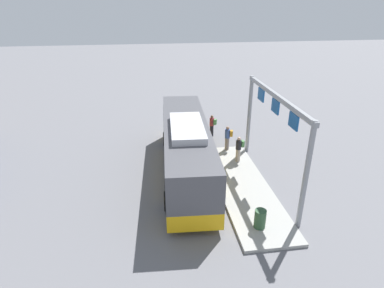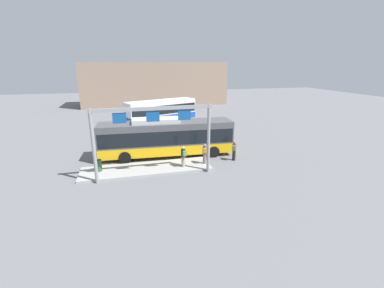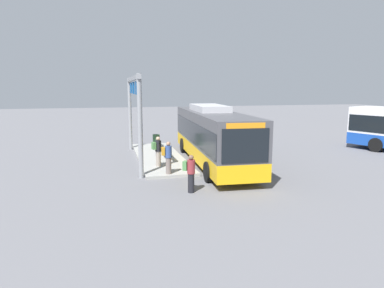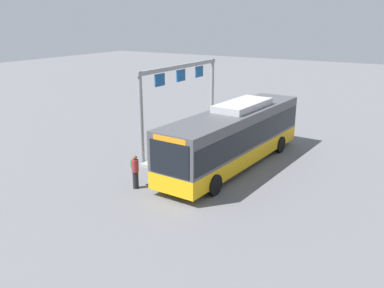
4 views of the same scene
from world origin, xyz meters
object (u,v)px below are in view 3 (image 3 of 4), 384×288
person_waiting_mid (158,151)px  trash_bin (156,140)px  person_boarding (190,173)px  person_waiting_near (168,157)px  bus_main (212,133)px

person_waiting_mid → trash_bin: 6.49m
person_boarding → trash_bin: 11.04m
person_waiting_near → person_waiting_mid: same height
person_waiting_near → trash_bin: 8.28m
person_waiting_mid → trash_bin: size_ratio=1.86×
bus_main → person_boarding: bearing=-23.1°
bus_main → person_waiting_near: bearing=-47.5°
person_waiting_near → trash_bin: (-8.25, 0.54, -0.44)m
bus_main → person_waiting_near: (2.58, -3.16, -0.76)m
person_waiting_mid → trash_bin: (-6.42, 0.79, -0.44)m
person_boarding → trash_bin: size_ratio=1.86×
person_waiting_near → person_waiting_mid: (-1.83, -0.26, 0.00)m
bus_main → trash_bin: (-5.67, -2.62, -1.20)m
person_waiting_near → bus_main: bearing=51.3°
person_boarding → trash_bin: person_boarding is taller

